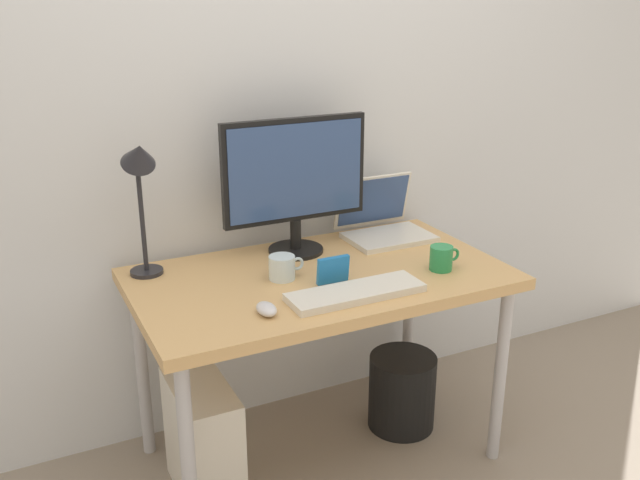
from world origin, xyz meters
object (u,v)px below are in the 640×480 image
keyboard (356,293)px  coffee_mug (442,258)px  desk (320,291)px  monitor (295,178)px  glass_cup (282,267)px  wastebasket (402,391)px  desk_lamp (140,177)px  photo_frame (333,270)px  laptop (382,222)px  mouse (266,309)px  computer_tower (203,441)px

keyboard → coffee_mug: size_ratio=3.87×
desk → monitor: bearing=86.9°
glass_cup → wastebasket: bearing=1.4°
desk_lamp → monitor: bearing=-0.1°
coffee_mug → desk: bearing=158.7°
glass_cup → keyboard: bearing=-56.7°
wastebasket → keyboard: bearing=-145.5°
coffee_mug → keyboard: bearing=-170.0°
keyboard → glass_cup: bearing=123.3°
desk → keyboard: bearing=-85.1°
desk_lamp → photo_frame: size_ratio=4.38×
desk → laptop: size_ratio=3.92×
keyboard → photo_frame: bearing=98.8°
desk_lamp → wastebasket: (0.90, -0.20, -0.92)m
desk_lamp → keyboard: (0.55, -0.44, -0.33)m
mouse → glass_cup: 0.27m
photo_frame → wastebasket: (0.37, 0.12, -0.62)m
photo_frame → computer_tower: 0.72m
glass_cup → computer_tower: 0.64m
photo_frame → laptop: bearing=41.1°
glass_cup → photo_frame: size_ratio=1.11×
monitor → mouse: size_ratio=5.99×
monitor → computer_tower: (-0.46, -0.25, -0.79)m
desk_lamp → desk: bearing=-23.1°
monitor → desk_lamp: monitor is taller
keyboard → wastebasket: bearing=34.5°
desk → desk_lamp: bearing=156.9°
monitor → desk_lamp: 0.54m
desk_lamp → wastebasket: 1.30m
coffee_mug → computer_tower: coffee_mug is taller
glass_cup → computer_tower: glass_cup is taller
computer_tower → wastebasket: computer_tower is taller
mouse → computer_tower: mouse is taller
laptop → desk_lamp: 0.96m
desk_lamp → computer_tower: size_ratio=1.15×
mouse → wastebasket: 0.91m
computer_tower → coffee_mug: bearing=-8.6°
desk_lamp → coffee_mug: (0.91, -0.38, -0.30)m
laptop → photo_frame: 0.51m
monitor → desk_lamp: (-0.54, 0.00, 0.07)m
laptop → computer_tower: bearing=-162.3°
coffee_mug → wastebasket: size_ratio=0.38×
monitor → computer_tower: bearing=-151.5°
desk → mouse: (-0.28, -0.22, 0.08)m
monitor → laptop: monitor is taller
keyboard → coffee_mug: coffee_mug is taller
desk → coffee_mug: coffee_mug is taller
mouse → wastebasket: (0.65, 0.24, -0.59)m
desk → photo_frame: 0.15m
mouse → computer_tower: size_ratio=0.21×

